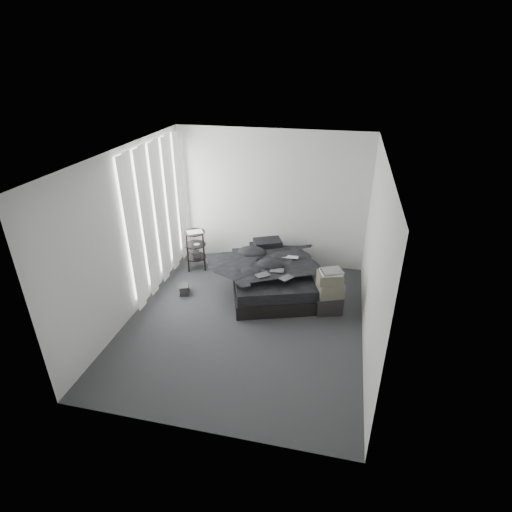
% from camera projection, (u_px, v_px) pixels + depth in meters
% --- Properties ---
extents(floor, '(3.60, 4.20, 0.01)m').
position_uv_depth(floor, '(245.00, 321.00, 6.28)').
color(floor, '#313134').
rests_on(floor, ground).
extents(ceiling, '(3.60, 4.20, 0.01)m').
position_uv_depth(ceiling, '(242.00, 155.00, 5.09)').
color(ceiling, white).
rests_on(ceiling, ground).
extents(wall_back, '(3.60, 0.01, 2.60)m').
position_uv_depth(wall_back, '(271.00, 199.00, 7.51)').
color(wall_back, silver).
rests_on(wall_back, ground).
extents(wall_front, '(3.60, 0.01, 2.60)m').
position_uv_depth(wall_front, '(190.00, 338.00, 3.86)').
color(wall_front, silver).
rests_on(wall_front, ground).
extents(wall_left, '(0.01, 4.20, 2.60)m').
position_uv_depth(wall_left, '(129.00, 235.00, 6.04)').
color(wall_left, silver).
rests_on(wall_left, ground).
extents(wall_right, '(0.01, 4.20, 2.60)m').
position_uv_depth(wall_right, '(374.00, 259.00, 5.33)').
color(wall_right, silver).
rests_on(wall_right, ground).
extents(window_left, '(0.02, 2.00, 2.30)m').
position_uv_depth(window_left, '(155.00, 212.00, 6.79)').
color(window_left, white).
rests_on(window_left, wall_left).
extents(curtain_left, '(0.06, 2.12, 2.48)m').
position_uv_depth(curtain_left, '(159.00, 216.00, 6.81)').
color(curtain_left, white).
rests_on(curtain_left, wall_left).
extents(bed, '(1.83, 2.10, 0.24)m').
position_uv_depth(bed, '(271.00, 283.00, 7.06)').
color(bed, black).
rests_on(bed, floor).
extents(mattress, '(1.76, 2.03, 0.19)m').
position_uv_depth(mattress, '(271.00, 273.00, 6.97)').
color(mattress, black).
rests_on(mattress, bed).
extents(duvet, '(1.71, 1.84, 0.21)m').
position_uv_depth(duvet, '(272.00, 264.00, 6.84)').
color(duvet, black).
rests_on(duvet, mattress).
extents(pillow_lower, '(0.62, 0.51, 0.12)m').
position_uv_depth(pillow_lower, '(264.00, 248.00, 7.50)').
color(pillow_lower, black).
rests_on(pillow_lower, mattress).
extents(pillow_upper, '(0.59, 0.52, 0.11)m').
position_uv_depth(pillow_upper, '(268.00, 243.00, 7.44)').
color(pillow_upper, black).
rests_on(pillow_upper, pillow_lower).
extents(laptop, '(0.28, 0.18, 0.02)m').
position_uv_depth(laptop, '(290.00, 255.00, 6.89)').
color(laptop, silver).
rests_on(laptop, duvet).
extents(comic_a, '(0.26, 0.26, 0.01)m').
position_uv_depth(comic_a, '(262.00, 271.00, 6.39)').
color(comic_a, black).
rests_on(comic_a, duvet).
extents(comic_b, '(0.24, 0.17, 0.01)m').
position_uv_depth(comic_b, '(277.00, 267.00, 6.53)').
color(comic_b, black).
rests_on(comic_b, duvet).
extents(comic_c, '(0.25, 0.27, 0.01)m').
position_uv_depth(comic_c, '(286.00, 274.00, 6.31)').
color(comic_c, black).
rests_on(comic_c, duvet).
extents(side_stand, '(0.53, 0.53, 0.75)m').
position_uv_depth(side_stand, '(196.00, 250.00, 7.68)').
color(side_stand, black).
rests_on(side_stand, floor).
extents(papers, '(0.36, 0.34, 0.02)m').
position_uv_depth(papers, '(195.00, 232.00, 7.49)').
color(papers, white).
rests_on(papers, side_stand).
extents(floor_books, '(0.21, 0.25, 0.15)m').
position_uv_depth(floor_books, '(184.00, 289.00, 6.96)').
color(floor_books, black).
rests_on(floor_books, floor).
extents(box_lower, '(0.50, 0.44, 0.31)m').
position_uv_depth(box_lower, '(328.00, 303.00, 6.45)').
color(box_lower, black).
rests_on(box_lower, floor).
extents(box_mid, '(0.48, 0.43, 0.24)m').
position_uv_depth(box_mid, '(330.00, 289.00, 6.32)').
color(box_mid, '#545242').
rests_on(box_mid, box_lower).
extents(box_upper, '(0.44, 0.38, 0.16)m').
position_uv_depth(box_upper, '(330.00, 278.00, 6.23)').
color(box_upper, '#545242').
rests_on(box_upper, box_mid).
extents(art_book_white, '(0.38, 0.34, 0.03)m').
position_uv_depth(art_book_white, '(331.00, 272.00, 6.19)').
color(art_book_white, silver).
rests_on(art_book_white, box_upper).
extents(art_book_snake, '(0.38, 0.35, 0.03)m').
position_uv_depth(art_book_snake, '(332.00, 271.00, 6.17)').
color(art_book_snake, silver).
rests_on(art_book_snake, art_book_white).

